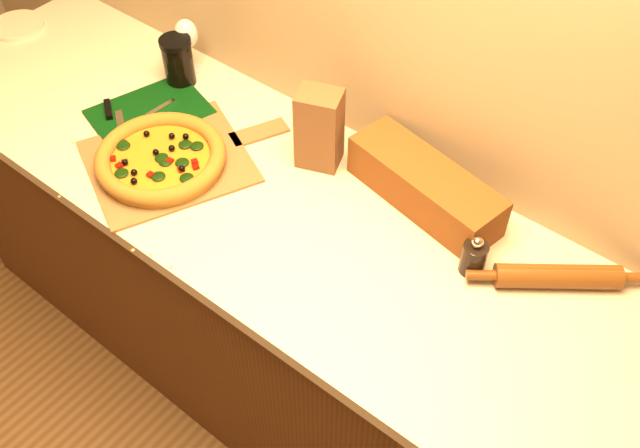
# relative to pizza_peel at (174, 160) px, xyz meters

# --- Properties ---
(cabinet) EXTENTS (2.80, 0.65, 0.86)m
(cabinet) POSITION_rel_pizza_peel_xyz_m (0.51, 0.07, -0.47)
(cabinet) COLOR #47260F
(cabinet) RESTS_ON ground
(countertop) EXTENTS (2.84, 0.68, 0.04)m
(countertop) POSITION_rel_pizza_peel_xyz_m (0.51, 0.07, -0.02)
(countertop) COLOR #C0B396
(countertop) RESTS_ON cabinet
(pizza_peel) EXTENTS (0.50, 0.58, 0.01)m
(pizza_peel) POSITION_rel_pizza_peel_xyz_m (0.00, 0.00, 0.00)
(pizza_peel) COLOR brown
(pizza_peel) RESTS_ON countertop
(pizza) EXTENTS (0.34, 0.34, 0.05)m
(pizza) POSITION_rel_pizza_peel_xyz_m (-0.01, -0.03, 0.03)
(pizza) COLOR #C08C30
(pizza) RESTS_ON pizza_peel
(cutting_board) EXTENTS (0.31, 0.37, 0.02)m
(cutting_board) POSITION_rel_pizza_peel_xyz_m (-0.20, 0.09, 0.00)
(cutting_board) COLOR black
(cutting_board) RESTS_ON countertop
(bottle_cap) EXTENTS (0.03, 0.03, 0.01)m
(bottle_cap) POSITION_rel_pizza_peel_xyz_m (0.09, -0.01, -0.00)
(bottle_cap) COLOR black
(bottle_cap) RESTS_ON countertop
(pepper_grinder) EXTENTS (0.06, 0.06, 0.11)m
(pepper_grinder) POSITION_rel_pizza_peel_xyz_m (0.81, 0.17, 0.04)
(pepper_grinder) COLOR black
(pepper_grinder) RESTS_ON countertop
(rolling_pin) EXTENTS (0.34, 0.27, 0.06)m
(rolling_pin) POSITION_rel_pizza_peel_xyz_m (0.98, 0.25, 0.02)
(rolling_pin) COLOR #5C320F
(rolling_pin) RESTS_ON countertop
(bread_bag) EXTENTS (0.44, 0.21, 0.11)m
(bread_bag) POSITION_rel_pizza_peel_xyz_m (0.60, 0.28, 0.05)
(bread_bag) COLOR #612E12
(bread_bag) RESTS_ON countertop
(wine_glass) EXTENTS (0.07, 0.07, 0.17)m
(wine_glass) POSITION_rel_pizza_peel_xyz_m (-0.25, 0.32, 0.12)
(wine_glass) COLOR silver
(wine_glass) RESTS_ON countertop
(paper_bag) EXTENTS (0.13, 0.12, 0.22)m
(paper_bag) POSITION_rel_pizza_peel_xyz_m (0.30, 0.24, 0.11)
(paper_bag) COLOR brown
(paper_bag) RESTS_ON countertop
(dark_jar) EXTENTS (0.09, 0.09, 0.15)m
(dark_jar) POSITION_rel_pizza_peel_xyz_m (-0.23, 0.25, 0.07)
(dark_jar) COLOR black
(dark_jar) RESTS_ON countertop
(side_plate) EXTENTS (0.19, 0.19, 0.02)m
(side_plate) POSITION_rel_pizza_peel_xyz_m (-0.86, 0.12, 0.00)
(side_plate) COLOR beige
(side_plate) RESTS_ON countertop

